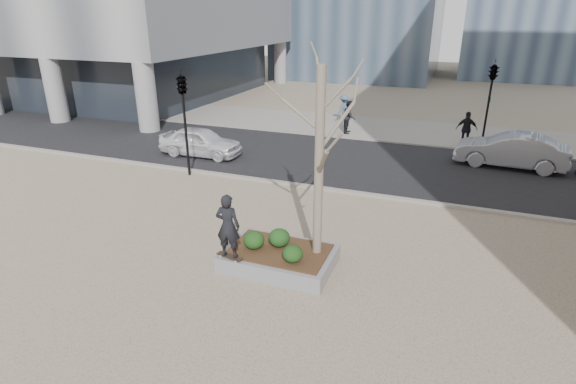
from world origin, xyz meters
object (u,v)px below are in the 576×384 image
at_px(skateboarder, 228,226).
at_px(police_car, 201,142).
at_px(planter, 279,258).
at_px(skateboard, 230,257).

xyz_separation_m(skateboarder, police_car, (-6.40, 9.09, -0.70)).
height_order(planter, skateboard, skateboard).
bearing_deg(skateboard, police_car, 136.78).
bearing_deg(skateboard, skateboarder, 0.00).
height_order(planter, police_car, police_car).
height_order(skateboard, police_car, police_car).
bearing_deg(planter, skateboard, -142.51).
xyz_separation_m(planter, skateboarder, (-1.10, -0.84, 1.19)).
distance_m(planter, skateboarder, 1.83).
bearing_deg(police_car, skateboard, -145.99).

